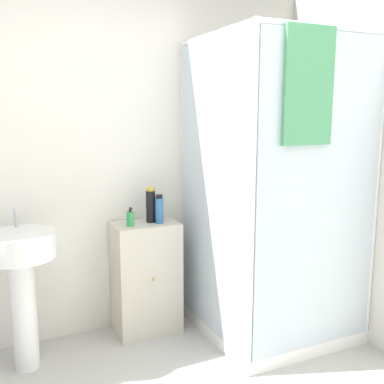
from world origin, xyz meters
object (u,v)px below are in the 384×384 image
(soap_dispenser, at_px, (130,219))
(shampoo_bottle_blue, at_px, (159,209))
(sink, at_px, (21,271))
(shampoo_bottle_tall_black, at_px, (151,205))

(soap_dispenser, bearing_deg, shampoo_bottle_blue, -2.53)
(soap_dispenser, xyz_separation_m, shampoo_bottle_blue, (0.21, -0.01, 0.05))
(sink, relative_size, shampoo_bottle_blue, 4.92)
(shampoo_bottle_tall_black, bearing_deg, sink, -170.23)
(shampoo_bottle_tall_black, bearing_deg, shampoo_bottle_blue, -54.42)
(soap_dispenser, relative_size, shampoo_bottle_blue, 0.65)
(shampoo_bottle_blue, bearing_deg, shampoo_bottle_tall_black, 125.58)
(sink, xyz_separation_m, shampoo_bottle_blue, (0.92, 0.09, 0.27))
(shampoo_bottle_tall_black, xyz_separation_m, shampoo_bottle_blue, (0.04, -0.06, -0.02))
(soap_dispenser, height_order, shampoo_bottle_tall_black, shampoo_bottle_tall_black)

